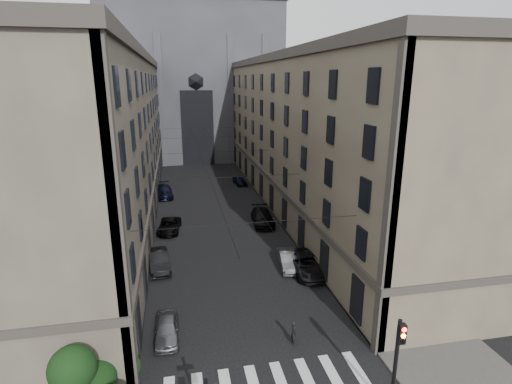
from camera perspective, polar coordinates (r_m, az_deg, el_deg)
sidewalk_left at (r=51.46m, az=-17.90°, el=-2.96°), size 7.00×80.00×0.15m
sidewalk_right at (r=53.14m, az=5.17°, el=-1.64°), size 7.00×80.00×0.15m
zebra_crossing at (r=24.08m, az=1.66°, el=-25.69°), size 11.00×3.20×0.01m
building_left at (r=49.86m, az=-22.18°, el=7.03°), size 13.60×60.60×18.85m
building_right at (r=52.06m, az=8.56°, el=8.34°), size 13.60×60.60×18.85m
gothic_tower at (r=87.62m, az=-9.07°, el=16.83°), size 35.00×23.00×58.00m
traffic_light_right at (r=21.57m, az=19.54°, el=-21.20°), size 0.34×0.50×5.20m
shrub_cluster at (r=23.00m, az=-22.06°, el=-23.52°), size 3.90×4.40×3.90m
tram_wires at (r=49.13m, az=-6.38°, el=5.51°), size 14.00×60.00×0.43m
car_left_near at (r=27.43m, az=-12.64°, el=-18.54°), size 1.56×3.85×1.31m
car_left_midnear at (r=36.12m, az=-13.73°, el=-9.51°), size 2.27×4.97×1.58m
car_left_midfar at (r=44.31m, az=-12.30°, el=-4.76°), size 2.77×5.02×1.33m
car_left_far at (r=57.47m, az=-13.01°, el=0.11°), size 2.79×5.72×1.60m
car_right_near at (r=35.54m, az=4.62°, el=-9.65°), size 1.95×4.43×1.42m
car_right_midnear at (r=34.83m, az=7.24°, el=-10.14°), size 2.70×5.74×1.59m
car_right_midfar at (r=45.49m, az=0.95°, el=-3.64°), size 2.66×5.72×1.62m
car_right_far at (r=62.65m, az=-2.31°, el=1.69°), size 2.07×4.16×1.36m
pedestrian at (r=26.35m, az=5.42°, el=-19.37°), size 0.41×0.60×1.61m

